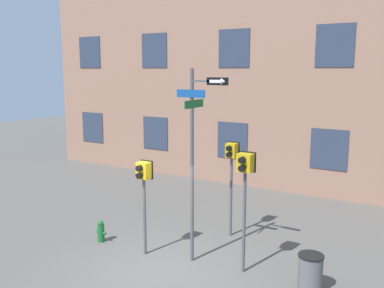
{
  "coord_description": "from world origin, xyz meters",
  "views": [
    {
      "loc": [
        5.74,
        -7.95,
        4.85
      ],
      "look_at": [
        0.39,
        0.89,
        3.04
      ],
      "focal_mm": 40.0,
      "sensor_mm": 36.0,
      "label": 1
    }
  ],
  "objects": [
    {
      "name": "ground_plane",
      "position": [
        0.0,
        0.0,
        0.0
      ],
      "size": [
        60.0,
        60.0,
        0.0
      ],
      "primitive_type": "plane",
      "color": "#595651"
    },
    {
      "name": "pedestrian_signal_across",
      "position": [
        0.49,
        2.92,
        2.19
      ],
      "size": [
        0.36,
        0.4,
        2.8
      ],
      "color": "#4C4C51",
      "rests_on": "ground_plane"
    },
    {
      "name": "fire_hydrant",
      "position": [
        -2.46,
        0.59,
        0.31
      ],
      "size": [
        0.35,
        0.19,
        0.63
      ],
      "color": "#196028",
      "rests_on": "ground_plane"
    },
    {
      "name": "pedestrian_signal_left",
      "position": [
        -0.89,
        0.58,
        2.0
      ],
      "size": [
        0.38,
        0.4,
        2.53
      ],
      "color": "#4C4C51",
      "rests_on": "ground_plane"
    },
    {
      "name": "street_sign_pole",
      "position": [
        0.47,
        0.89,
        2.89
      ],
      "size": [
        1.37,
        0.86,
        4.88
      ],
      "color": "#4C4C51",
      "rests_on": "ground_plane"
    },
    {
      "name": "trash_bin",
      "position": [
        3.43,
        0.91,
        0.43
      ],
      "size": [
        0.56,
        0.56,
        0.86
      ],
      "color": "#59595B",
      "rests_on": "ground_plane"
    },
    {
      "name": "pedestrian_signal_right",
      "position": [
        1.77,
        1.0,
        2.35
      ],
      "size": [
        0.41,
        0.4,
        2.95
      ],
      "color": "#4C4C51",
      "rests_on": "ground_plane"
    },
    {
      "name": "building_facade",
      "position": [
        0.0,
        8.45,
        5.7
      ],
      "size": [
        24.0,
        0.64,
        11.4
      ],
      "color": "#936B56",
      "rests_on": "ground_plane"
    }
  ]
}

